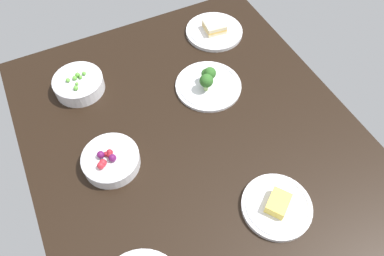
{
  "coord_description": "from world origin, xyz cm",
  "views": [
    {
      "loc": [
        54.93,
        -26.78,
        94.35
      ],
      "look_at": [
        0.0,
        0.0,
        6.0
      ],
      "focal_mm": 33.58,
      "sensor_mm": 36.0,
      "label": 1
    }
  ],
  "objects_px": {
    "bowl_peas": "(79,84)",
    "plate_sandwich": "(214,30)",
    "plate_broccoli": "(208,84)",
    "plate_cheese": "(277,206)",
    "bowl_berries": "(111,161)"
  },
  "relations": [
    {
      "from": "bowl_peas",
      "to": "plate_broccoli",
      "type": "bearing_deg",
      "value": 65.26
    },
    {
      "from": "plate_broccoli",
      "to": "plate_sandwich",
      "type": "bearing_deg",
      "value": 147.7
    },
    {
      "from": "plate_broccoli",
      "to": "bowl_peas",
      "type": "relative_size",
      "value": 1.35
    },
    {
      "from": "plate_cheese",
      "to": "plate_sandwich",
      "type": "bearing_deg",
      "value": 165.5
    },
    {
      "from": "bowl_peas",
      "to": "bowl_berries",
      "type": "height_order",
      "value": "bowl_peas"
    },
    {
      "from": "plate_cheese",
      "to": "bowl_berries",
      "type": "height_order",
      "value": "bowl_berries"
    },
    {
      "from": "bowl_peas",
      "to": "plate_sandwich",
      "type": "bearing_deg",
      "value": 95.53
    },
    {
      "from": "bowl_peas",
      "to": "bowl_berries",
      "type": "relative_size",
      "value": 0.99
    },
    {
      "from": "plate_sandwich",
      "to": "plate_cheese",
      "type": "bearing_deg",
      "value": -14.5
    },
    {
      "from": "bowl_berries",
      "to": "bowl_peas",
      "type": "bearing_deg",
      "value": -179.61
    },
    {
      "from": "plate_cheese",
      "to": "plate_broccoli",
      "type": "xyz_separation_m",
      "value": [
        -0.45,
        0.03,
        0.0
      ]
    },
    {
      "from": "plate_broccoli",
      "to": "plate_sandwich",
      "type": "distance_m",
      "value": 0.27
    },
    {
      "from": "bowl_peas",
      "to": "plate_sandwich",
      "type": "relative_size",
      "value": 0.77
    },
    {
      "from": "plate_broccoli",
      "to": "plate_sandwich",
      "type": "xyz_separation_m",
      "value": [
        -0.23,
        0.14,
        -0.0
      ]
    },
    {
      "from": "plate_broccoli",
      "to": "bowl_berries",
      "type": "relative_size",
      "value": 1.34
    }
  ]
}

